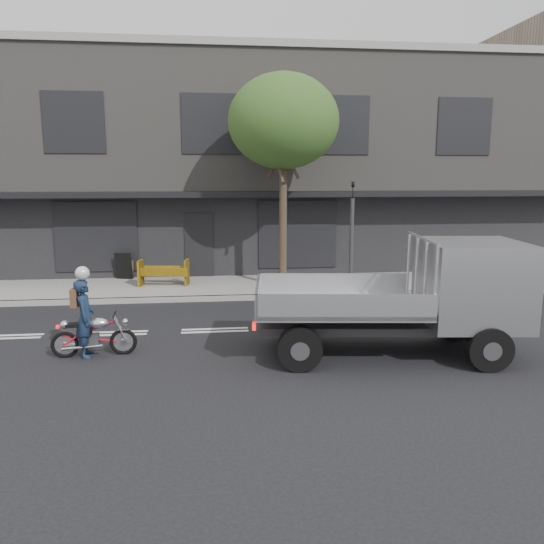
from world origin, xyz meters
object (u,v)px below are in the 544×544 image
(rider, at_px, (85,318))
(construction_barrier, at_px, (163,273))
(traffic_light_pole, at_px, (351,243))
(motorcycle, at_px, (94,335))
(flatbed_ute, at_px, (447,288))
(sandwich_board, at_px, (124,266))
(street_tree, at_px, (283,122))

(rider, bearing_deg, construction_barrier, -13.57)
(traffic_light_pole, bearing_deg, motorcycle, -143.78)
(flatbed_ute, relative_size, sandwich_board, 6.00)
(construction_barrier, bearing_deg, flatbed_ute, -46.96)
(street_tree, xyz_separation_m, rider, (-4.83, -5.74, -4.47))
(rider, bearing_deg, street_tree, -44.23)
(motorcycle, bearing_deg, flatbed_ute, -9.59)
(traffic_light_pole, bearing_deg, sandwich_board, 159.99)
(flatbed_ute, bearing_deg, sandwich_board, 140.00)
(motorcycle, relative_size, construction_barrier, 1.09)
(traffic_light_pole, distance_m, flatbed_ute, 5.61)
(motorcycle, height_order, rider, rider)
(motorcycle, distance_m, sandwich_board, 7.57)
(motorcycle, relative_size, flatbed_ute, 0.31)
(rider, distance_m, sandwich_board, 7.56)
(street_tree, distance_m, flatbed_ute, 7.92)
(street_tree, bearing_deg, motorcycle, -129.18)
(traffic_light_pole, height_order, motorcycle, traffic_light_pole)
(traffic_light_pole, xyz_separation_m, rider, (-6.83, -4.89, -0.85))
(motorcycle, bearing_deg, rider, 175.86)
(flatbed_ute, xyz_separation_m, construction_barrier, (-6.36, 6.81, -0.82))
(flatbed_ute, height_order, sandwich_board, flatbed_ute)
(flatbed_ute, distance_m, construction_barrier, 9.35)
(street_tree, bearing_deg, sandwich_board, 161.16)
(flatbed_ute, bearing_deg, construction_barrier, 139.50)
(traffic_light_pole, relative_size, motorcycle, 2.04)
(traffic_light_pole, distance_m, rider, 8.44)
(street_tree, relative_size, rider, 4.18)
(rider, distance_m, flatbed_ute, 7.43)
(street_tree, distance_m, traffic_light_pole, 4.23)
(traffic_light_pole, relative_size, construction_barrier, 2.21)
(traffic_light_pole, xyz_separation_m, flatbed_ute, (0.54, -5.58, -0.24))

